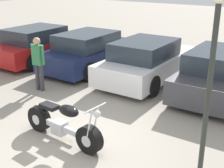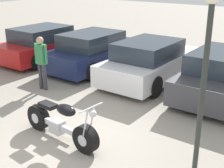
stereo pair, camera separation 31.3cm
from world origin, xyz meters
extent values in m
plane|color=gray|center=(0.00, 0.00, 0.00)|extent=(60.00, 60.00, 0.00)
cylinder|color=black|center=(0.55, -0.17, 0.30)|extent=(0.62, 0.25, 0.61)
cylinder|color=silver|center=(0.55, -0.17, 0.30)|extent=(0.26, 0.24, 0.24)
cylinder|color=black|center=(-1.02, -0.04, 0.30)|extent=(0.62, 0.25, 0.61)
cylinder|color=silver|center=(-1.02, -0.04, 0.30)|extent=(0.26, 0.24, 0.24)
cube|color=silver|center=(-0.23, -0.11, 0.32)|extent=(1.21, 0.21, 0.12)
cube|color=silver|center=(-0.34, -0.10, 0.29)|extent=(0.36, 0.27, 0.30)
ellipsoid|color=black|center=(-0.01, -0.12, 0.78)|extent=(0.54, 0.32, 0.24)
cube|color=black|center=(-0.63, -0.07, 0.72)|extent=(0.46, 0.28, 0.09)
ellipsoid|color=black|center=(-0.97, -0.05, 0.53)|extent=(0.49, 0.24, 0.20)
cylinder|color=silver|center=(0.64, -0.27, 0.68)|extent=(0.22, 0.05, 0.77)
cylinder|color=silver|center=(0.65, -0.09, 0.68)|extent=(0.22, 0.05, 0.77)
cylinder|color=silver|center=(0.73, -0.19, 1.06)|extent=(0.08, 0.62, 0.03)
sphere|color=silver|center=(0.77, -0.19, 0.94)|extent=(0.15, 0.15, 0.15)
cylinder|color=silver|center=(-0.55, 0.06, 0.20)|extent=(1.21, 0.18, 0.08)
cube|color=red|center=(-5.55, 4.45, 0.52)|extent=(1.86, 4.29, 0.68)
cube|color=#28333D|center=(-5.55, 4.20, 1.13)|extent=(1.64, 2.23, 0.55)
cylinder|color=black|center=(-6.42, 5.78, 0.33)|extent=(0.20, 0.66, 0.66)
cylinder|color=black|center=(-4.68, 5.78, 0.33)|extent=(0.20, 0.66, 0.66)
cylinder|color=black|center=(-6.42, 3.12, 0.33)|extent=(0.20, 0.66, 0.66)
cylinder|color=black|center=(-4.68, 3.12, 0.33)|extent=(0.20, 0.66, 0.66)
cube|color=#19234C|center=(-3.08, 4.72, 0.52)|extent=(1.86, 4.29, 0.68)
cube|color=#28333D|center=(-3.08, 4.46, 1.13)|extent=(1.64, 2.23, 0.55)
cylinder|color=black|center=(-3.95, 6.05, 0.33)|extent=(0.20, 0.66, 0.66)
cylinder|color=black|center=(-2.21, 6.05, 0.33)|extent=(0.20, 0.66, 0.66)
cylinder|color=black|center=(-3.95, 3.39, 0.33)|extent=(0.20, 0.66, 0.66)
cylinder|color=black|center=(-2.21, 3.39, 0.33)|extent=(0.20, 0.66, 0.66)
cube|color=white|center=(-0.61, 4.67, 0.52)|extent=(1.86, 4.29, 0.68)
cube|color=#28333D|center=(-0.61, 4.41, 1.13)|extent=(1.64, 2.23, 0.55)
cylinder|color=black|center=(-1.48, 5.99, 0.33)|extent=(0.20, 0.66, 0.66)
cylinder|color=black|center=(0.26, 5.99, 0.33)|extent=(0.20, 0.66, 0.66)
cylinder|color=black|center=(-1.48, 3.34, 0.33)|extent=(0.20, 0.66, 0.66)
cylinder|color=black|center=(0.26, 3.34, 0.33)|extent=(0.20, 0.66, 0.66)
cube|color=#3D3D42|center=(1.86, 4.71, 0.52)|extent=(1.86, 4.29, 0.68)
cube|color=#28333D|center=(1.86, 4.46, 1.13)|extent=(1.64, 2.23, 0.55)
cylinder|color=black|center=(0.98, 6.04, 0.33)|extent=(0.20, 0.66, 0.66)
cylinder|color=black|center=(0.98, 3.38, 0.33)|extent=(0.20, 0.66, 0.66)
cylinder|color=#2D332D|center=(2.76, 0.17, 1.57)|extent=(0.09, 0.09, 3.14)
cylinder|color=#38383D|center=(-3.04, 1.85, 0.42)|extent=(0.12, 0.12, 0.83)
cylinder|color=#38383D|center=(-2.85, 1.85, 0.42)|extent=(0.12, 0.12, 0.83)
cube|color=#337F4C|center=(-2.94, 1.85, 1.15)|extent=(0.34, 0.20, 0.63)
cylinder|color=#337F4C|center=(-3.16, 1.85, 1.18)|extent=(0.08, 0.08, 0.58)
cylinder|color=#337F4C|center=(-2.72, 1.85, 1.18)|extent=(0.08, 0.08, 0.58)
sphere|color=tan|center=(-2.94, 1.85, 1.57)|extent=(0.23, 0.23, 0.23)
camera|label=1|loc=(4.04, -4.60, 3.55)|focal=50.00mm
camera|label=2|loc=(4.30, -4.42, 3.55)|focal=50.00mm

